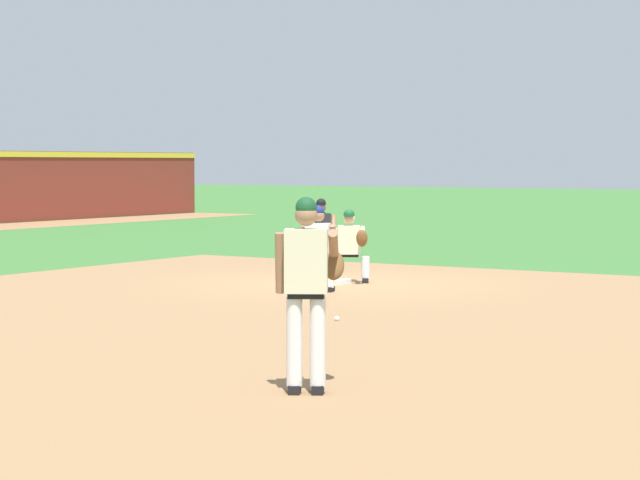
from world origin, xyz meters
TOP-DOWN VIEW (x-y plane):
  - ground_plane at (0.00, 0.00)m, footprint 160.00×160.00m
  - infield_dirt_patch at (-4.64, -2.64)m, footprint 18.00×18.00m
  - first_base_bag at (0.00, 0.00)m, footprint 0.38×0.38m
  - baseball at (-4.49, -2.71)m, footprint 0.07×0.07m
  - pitcher at (-9.24, -5.26)m, footprint 0.84×0.58m
  - first_baseman at (0.27, -0.11)m, footprint 0.83×1.02m
  - baserunner at (-1.32, -0.43)m, footprint 0.56×0.66m
  - umpire at (2.17, 1.69)m, footprint 0.63×0.68m

SIDE VIEW (x-z plane):
  - ground_plane at x=0.00m, z-range 0.00..0.00m
  - infield_dirt_patch at x=-4.64m, z-range 0.00..0.01m
  - baseball at x=-4.49m, z-range 0.00..0.07m
  - first_base_bag at x=0.00m, z-range 0.00..0.09m
  - first_baseman at x=0.27m, z-range 0.06..1.40m
  - baserunner at x=-1.32m, z-range 0.06..1.52m
  - umpire at x=2.17m, z-range 0.06..1.52m
  - pitcher at x=-9.24m, z-range 0.13..1.99m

